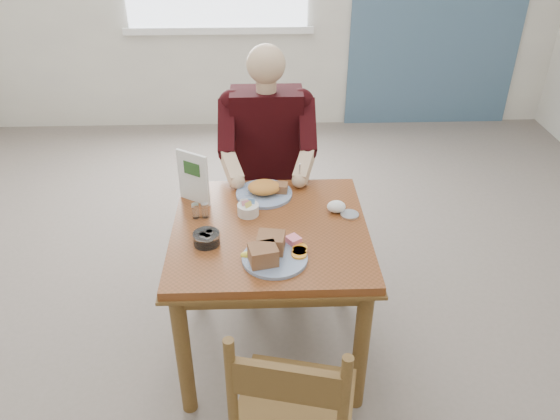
{
  "coord_description": "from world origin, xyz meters",
  "views": [
    {
      "loc": [
        -0.03,
        -2.09,
        2.15
      ],
      "look_at": [
        0.05,
        0.0,
        0.84
      ],
      "focal_mm": 35.0,
      "sensor_mm": 36.0,
      "label": 1
    }
  ],
  "objects_px": {
    "chair_far": "(268,192)",
    "near_plate": "(272,252)",
    "table": "(270,247)",
    "far_plate": "(265,190)",
    "diner": "(267,149)",
    "chair_near": "(293,415)"
  },
  "relations": [
    {
      "from": "table",
      "to": "chair_near",
      "type": "distance_m",
      "value": 0.84
    },
    {
      "from": "chair_far",
      "to": "near_plate",
      "type": "xyz_separation_m",
      "value": [
        0.0,
        -1.04,
        0.31
      ]
    },
    {
      "from": "diner",
      "to": "table",
      "type": "bearing_deg",
      "value": -90.0
    },
    {
      "from": "chair_far",
      "to": "near_plate",
      "type": "bearing_deg",
      "value": -89.8
    },
    {
      "from": "chair_near",
      "to": "diner",
      "type": "distance_m",
      "value": 1.56
    },
    {
      "from": "chair_near",
      "to": "far_plate",
      "type": "distance_m",
      "value": 1.15
    },
    {
      "from": "near_plate",
      "to": "far_plate",
      "type": "bearing_deg",
      "value": 92.21
    },
    {
      "from": "chair_far",
      "to": "near_plate",
      "type": "distance_m",
      "value": 1.08
    },
    {
      "from": "chair_near",
      "to": "far_plate",
      "type": "xyz_separation_m",
      "value": [
        -0.08,
        1.11,
        0.3
      ]
    },
    {
      "from": "table",
      "to": "far_plate",
      "type": "height_order",
      "value": "far_plate"
    },
    {
      "from": "diner",
      "to": "near_plate",
      "type": "distance_m",
      "value": 0.95
    },
    {
      "from": "table",
      "to": "diner",
      "type": "xyz_separation_m",
      "value": [
        0.0,
        0.71,
        0.17
      ]
    },
    {
      "from": "diner",
      "to": "far_plate",
      "type": "xyz_separation_m",
      "value": [
        -0.02,
        -0.41,
        -0.03
      ]
    },
    {
      "from": "table",
      "to": "near_plate",
      "type": "height_order",
      "value": "near_plate"
    },
    {
      "from": "table",
      "to": "diner",
      "type": "bearing_deg",
      "value": 90.0
    },
    {
      "from": "diner",
      "to": "near_plate",
      "type": "xyz_separation_m",
      "value": [
        0.0,
        -0.95,
        -0.03
      ]
    },
    {
      "from": "table",
      "to": "near_plate",
      "type": "bearing_deg",
      "value": -89.13
    },
    {
      "from": "table",
      "to": "chair_near",
      "type": "height_order",
      "value": "chair_near"
    },
    {
      "from": "chair_far",
      "to": "diner",
      "type": "height_order",
      "value": "diner"
    },
    {
      "from": "table",
      "to": "chair_far",
      "type": "height_order",
      "value": "chair_far"
    },
    {
      "from": "near_plate",
      "to": "diner",
      "type": "bearing_deg",
      "value": 90.22
    },
    {
      "from": "diner",
      "to": "far_plate",
      "type": "relative_size",
      "value": 4.3
    }
  ]
}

